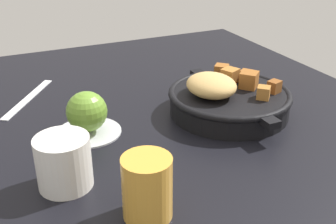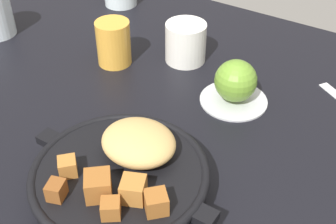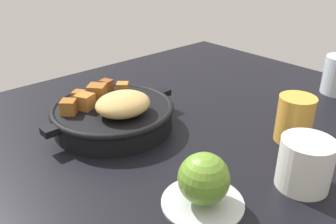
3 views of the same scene
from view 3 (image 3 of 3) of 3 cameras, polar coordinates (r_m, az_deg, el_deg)
The scene contains 6 objects.
ground_plane at distance 59.74cm, azimuth 0.70°, elevation -7.17°, with size 110.87×89.33×2.40cm, color black.
cast_iron_skillet at distance 65.37cm, azimuth -8.75°, elevation -0.17°, with size 26.70×22.41×7.98cm.
saucer_plate at distance 48.57cm, azimuth 5.57°, elevation -14.09°, with size 11.04×11.04×0.60cm, color #B7BABF.
red_apple at distance 46.28cm, azimuth 5.77°, elevation -10.58°, with size 6.81×6.81×6.81cm, color olive.
juice_glass_amber at distance 63.89cm, azimuth 19.66°, elevation -1.07°, with size 6.15×6.15×8.10cm, color gold.
ceramic_mug_white at distance 52.89cm, azimuth 21.12°, elevation -7.74°, with size 7.39×7.39×7.30cm, color silver.
Camera 3 is at (33.83, 36.84, 31.47)cm, focal length 37.98 mm.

